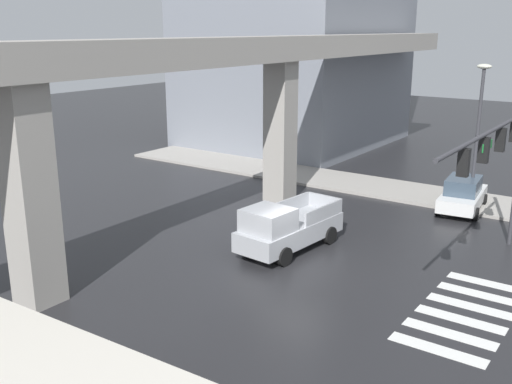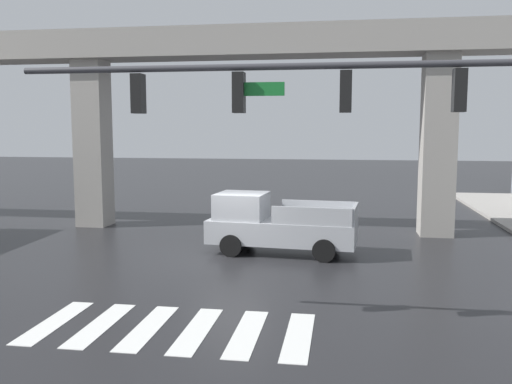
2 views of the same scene
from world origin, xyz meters
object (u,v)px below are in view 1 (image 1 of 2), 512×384
sedan_white (463,194)px  street_lamp_near_corner (479,120)px  traffic_signal_mast (500,150)px  pickup_truck (286,228)px

sedan_white → street_lamp_near_corner: bearing=-44.6°
sedan_white → traffic_signal_mast: bearing=-157.0°
sedan_white → street_lamp_near_corner: street_lamp_near_corner is taller
pickup_truck → sedan_white: size_ratio=1.17×
pickup_truck → traffic_signal_mast: 8.61m
sedan_white → street_lamp_near_corner: (0.33, -0.32, 3.70)m
traffic_signal_mast → sedan_white: bearing=23.0°
traffic_signal_mast → street_lamp_near_corner: street_lamp_near_corner is taller
traffic_signal_mast → pickup_truck: bearing=108.9°
traffic_signal_mast → street_lamp_near_corner: bearing=19.9°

